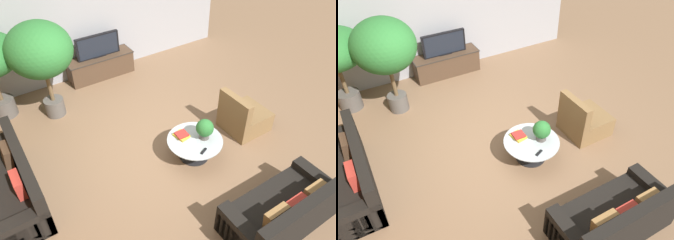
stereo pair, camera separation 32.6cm
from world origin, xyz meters
The scene contains 12 objects.
ground_plane centered at (0.00, 0.00, 0.00)m, with size 24.00×24.00×0.00m, color brown.
back_wall_stone centered at (0.00, 3.26, 1.50)m, with size 7.40×0.12×3.00m, color #939399.
media_console centered at (0.16, 2.94, 0.28)m, with size 1.59×0.50×0.54m.
television centered at (0.16, 2.94, 0.80)m, with size 1.04×0.13×0.54m.
coffee_table centered at (0.40, -0.51, 0.28)m, with size 0.98×0.98×0.39m.
couch_by_wall centered at (-2.56, 0.34, 0.28)m, with size 0.84×2.03×0.84m.
couch_near_entry centered at (0.61, -2.33, 0.29)m, with size 1.74×0.84×0.84m.
armchair_wicker centered at (1.65, -0.42, 0.27)m, with size 0.80×0.76×0.86m.
potted_palm_corner centered at (-1.28, 2.08, 1.44)m, with size 1.22×1.22×2.01m.
potted_plant_tabletop centered at (0.56, -0.55, 0.60)m, with size 0.31×0.31×0.38m.
book_stack centered at (0.25, -0.31, 0.43)m, with size 0.24×0.28×0.07m.
remote_black centered at (0.35, -0.82, 0.40)m, with size 0.04×0.16×0.02m, color black.
Camera 1 is at (-2.30, -3.74, 4.29)m, focal length 35.00 mm.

